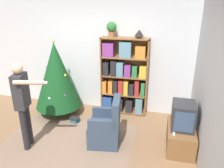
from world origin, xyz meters
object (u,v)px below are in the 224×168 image
(armchair, at_px, (106,128))
(table_lamp, at_px, (139,33))
(potted_plant, at_px, (112,28))
(television, at_px, (183,116))
(bookshelf, at_px, (124,79))
(standing_person, at_px, (23,100))
(christmas_tree, at_px, (57,76))

(armchair, bearing_deg, table_lamp, 155.61)
(table_lamp, bearing_deg, armchair, -106.05)
(potted_plant, bearing_deg, television, -35.51)
(bookshelf, bearing_deg, armchair, -93.12)
(television, distance_m, standing_person, 2.81)
(television, height_order, table_lamp, table_lamp)
(standing_person, bearing_deg, table_lamp, 121.99)
(christmas_tree, bearing_deg, bookshelf, 16.60)
(bookshelf, distance_m, standing_person, 2.27)
(armchair, relative_size, table_lamp, 4.60)
(bookshelf, bearing_deg, christmas_tree, -163.40)
(christmas_tree, bearing_deg, television, -13.75)
(television, bearing_deg, table_lamp, 130.80)
(potted_plant, bearing_deg, bookshelf, -2.10)
(television, height_order, armchair, armchair)
(bookshelf, relative_size, christmas_tree, 1.01)
(television, distance_m, potted_plant, 2.35)
(television, relative_size, potted_plant, 1.46)
(standing_person, distance_m, potted_plant, 2.34)
(armchair, xyz_separation_m, standing_person, (-1.37, -0.44, 0.62))
(bookshelf, height_order, christmas_tree, bookshelf)
(standing_person, bearing_deg, christmas_tree, 168.32)
(potted_plant, bearing_deg, standing_person, -123.03)
(television, relative_size, table_lamp, 2.40)
(table_lamp, bearing_deg, potted_plant, 180.00)
(bookshelf, distance_m, table_lamp, 1.09)
(bookshelf, xyz_separation_m, table_lamp, (0.31, 0.01, 1.04))
(christmas_tree, height_order, potted_plant, potted_plant)
(bookshelf, distance_m, television, 1.71)
(standing_person, bearing_deg, armchair, 94.60)
(television, xyz_separation_m, armchair, (-1.35, -0.20, -0.34))
(bookshelf, distance_m, potted_plant, 1.17)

